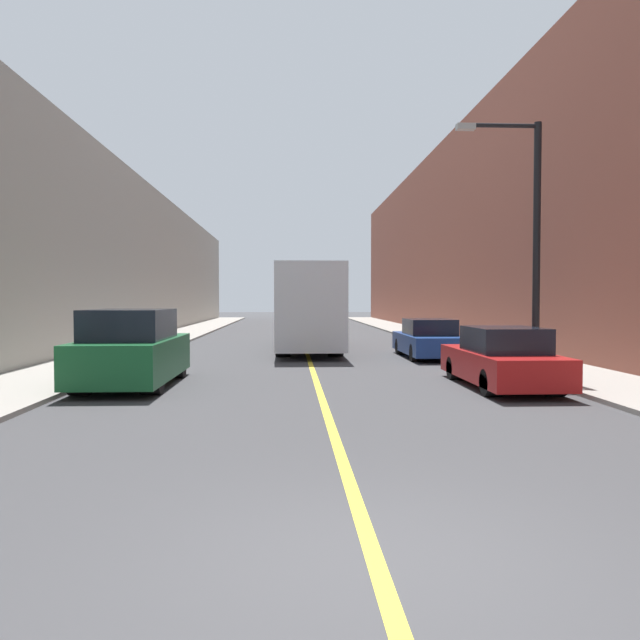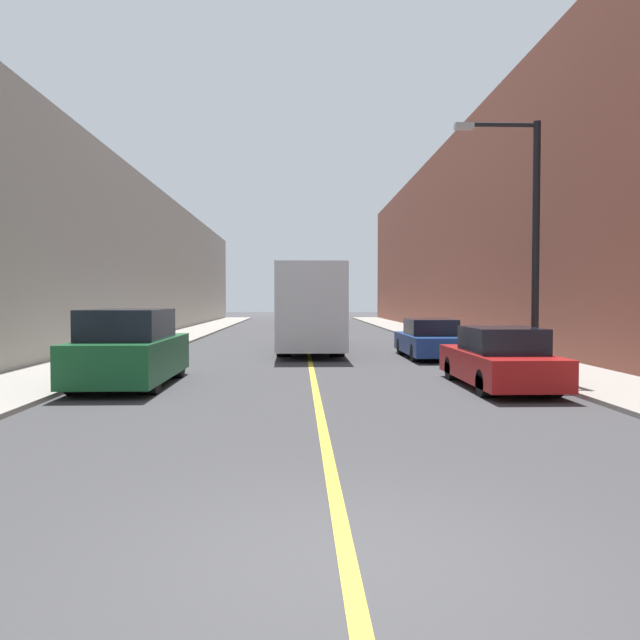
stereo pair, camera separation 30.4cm
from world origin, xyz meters
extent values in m
plane|color=#38383A|center=(0.00, 0.00, 0.00)|extent=(200.00, 200.00, 0.00)
cube|color=gray|center=(-7.18, 30.00, 0.05)|extent=(2.92, 72.00, 0.11)
cube|color=gray|center=(7.18, 30.00, 0.05)|extent=(2.92, 72.00, 0.11)
cube|color=gray|center=(-10.64, 30.00, 4.37)|extent=(4.00, 72.00, 8.75)
cube|color=brown|center=(10.64, 30.00, 5.92)|extent=(4.00, 72.00, 11.85)
cube|color=gold|center=(0.00, 30.00, 0.00)|extent=(0.16, 72.00, 0.01)
cube|color=silver|center=(0.05, 21.99, 1.89)|extent=(2.54, 11.56, 3.18)
cube|color=black|center=(0.05, 16.24, 2.44)|extent=(2.16, 0.04, 1.43)
cylinder|color=black|center=(-0.94, 18.40, 0.50)|extent=(0.56, 1.00, 1.00)
cylinder|color=black|center=(1.04, 18.40, 0.50)|extent=(0.56, 1.00, 1.00)
cylinder|color=black|center=(-0.94, 25.57, 0.50)|extent=(0.56, 1.00, 1.00)
cylinder|color=black|center=(1.04, 25.57, 0.50)|extent=(0.56, 1.00, 1.00)
cube|color=#145128|center=(-4.60, 10.67, 0.69)|extent=(2.04, 4.89, 0.98)
cube|color=black|center=(-4.60, 10.42, 1.54)|extent=(1.80, 2.69, 0.73)
cube|color=black|center=(-4.60, 8.25, 0.86)|extent=(1.74, 0.04, 0.44)
cylinder|color=black|center=(-5.39, 9.15, 0.34)|extent=(0.45, 0.68, 0.68)
cylinder|color=black|center=(-3.80, 9.15, 0.34)|extent=(0.45, 0.68, 0.68)
cylinder|color=black|center=(-5.39, 12.18, 0.34)|extent=(0.45, 0.68, 0.68)
cylinder|color=black|center=(-3.80, 12.18, 0.34)|extent=(0.45, 0.68, 0.68)
cube|color=maroon|center=(4.48, 9.98, 0.54)|extent=(1.81, 4.76, 0.70)
cube|color=black|center=(4.48, 9.74, 1.19)|extent=(1.59, 2.14, 0.60)
cube|color=black|center=(4.48, 7.63, 0.66)|extent=(1.54, 0.04, 0.32)
cylinder|color=black|center=(3.77, 8.50, 0.31)|extent=(0.40, 0.62, 0.62)
cylinder|color=black|center=(5.18, 8.50, 0.31)|extent=(0.40, 0.62, 0.62)
cylinder|color=black|center=(3.77, 11.46, 0.31)|extent=(0.40, 0.62, 0.62)
cylinder|color=black|center=(5.18, 11.46, 0.31)|extent=(0.40, 0.62, 0.62)
cube|color=navy|center=(4.41, 17.73, 0.52)|extent=(1.85, 4.73, 0.68)
cube|color=black|center=(4.41, 17.50, 1.15)|extent=(1.63, 2.13, 0.57)
cube|color=black|center=(4.41, 15.40, 0.64)|extent=(1.57, 0.04, 0.30)
cylinder|color=black|center=(3.69, 16.27, 0.31)|extent=(0.41, 0.62, 0.62)
cylinder|color=black|center=(5.13, 16.27, 0.31)|extent=(0.41, 0.62, 0.62)
cylinder|color=black|center=(3.69, 19.20, 0.31)|extent=(0.41, 0.62, 0.62)
cylinder|color=black|center=(5.13, 19.20, 0.31)|extent=(0.41, 0.62, 0.62)
cylinder|color=black|center=(6.02, 11.69, 3.52)|extent=(0.20, 0.20, 6.84)
cylinder|color=black|center=(5.03, 11.69, 6.84)|extent=(1.98, 0.12, 0.12)
cube|color=#999993|center=(4.04, 11.69, 6.79)|extent=(0.50, 0.24, 0.16)
camera|label=1|loc=(-0.70, -4.99, 2.15)|focal=35.00mm
camera|label=2|loc=(-0.40, -5.01, 2.15)|focal=35.00mm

